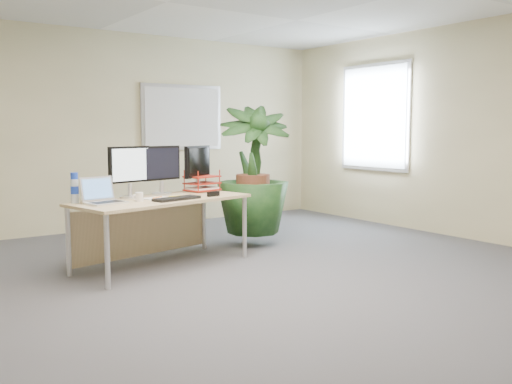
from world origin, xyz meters
TOP-DOWN VIEW (x-y plane):
  - floor at (0.00, 0.00)m, footprint 8.00×8.00m
  - back_wall at (0.00, 4.00)m, footprint 7.00×0.04m
  - whiteboard at (1.20, 3.97)m, footprint 1.30×0.04m
  - window at (3.47, 2.30)m, footprint 0.04×1.30m
  - desk at (-0.31, 1.69)m, footprint 1.91×1.11m
  - floor_plant at (1.06, 1.94)m, footprint 1.10×1.10m
  - monitor_left at (-0.53, 1.81)m, footprint 0.46×0.21m
  - monitor_right at (-0.15, 1.88)m, footprint 0.46×0.21m
  - monitor_dark at (0.33, 1.97)m, footprint 0.42×0.25m
  - laptop at (-0.90, 1.58)m, footprint 0.40×0.36m
  - keyboard at (-0.22, 1.41)m, footprint 0.51×0.26m
  - coffee_mug at (-0.57, 1.52)m, footprint 0.11×0.08m
  - spiral_notebook at (-0.34, 1.59)m, footprint 0.29×0.24m
  - orange_pen at (-0.34, 1.59)m, footprint 0.13×0.08m
  - yellow_highlighter at (-0.14, 1.61)m, footprint 0.13×0.02m
  - water_bottle at (-1.11, 1.74)m, footprint 0.07×0.07m
  - letter_tray at (0.38, 1.96)m, footprint 0.40×0.33m
  - stapler at (0.23, 1.46)m, footprint 0.15×0.07m

SIDE VIEW (x-z plane):
  - floor at x=0.00m, z-range 0.00..0.00m
  - desk at x=-0.31m, z-range 0.20..0.89m
  - spiral_notebook at x=-0.34m, z-range 0.69..0.70m
  - yellow_highlighter at x=-0.14m, z-range 0.69..0.71m
  - keyboard at x=-0.22m, z-range 0.69..0.72m
  - orange_pen at x=-0.34m, z-range 0.70..0.71m
  - stapler at x=0.23m, z-range 0.69..0.74m
  - coffee_mug at x=-0.57m, z-range 0.69..0.78m
  - laptop at x=-0.90m, z-range 0.63..0.87m
  - floor_plant at x=1.06m, z-range 0.00..1.50m
  - letter_tray at x=0.38m, z-range 0.68..0.85m
  - water_bottle at x=-1.11m, z-range 0.68..0.97m
  - monitor_dark at x=0.33m, z-range 0.73..1.23m
  - monitor_right at x=-0.15m, z-range 0.73..1.24m
  - monitor_left at x=-0.53m, z-range 0.73..1.25m
  - back_wall at x=0.00m, z-range 0.00..2.70m
  - whiteboard at x=1.20m, z-range 1.07..2.02m
  - window at x=3.47m, z-range 0.77..2.33m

